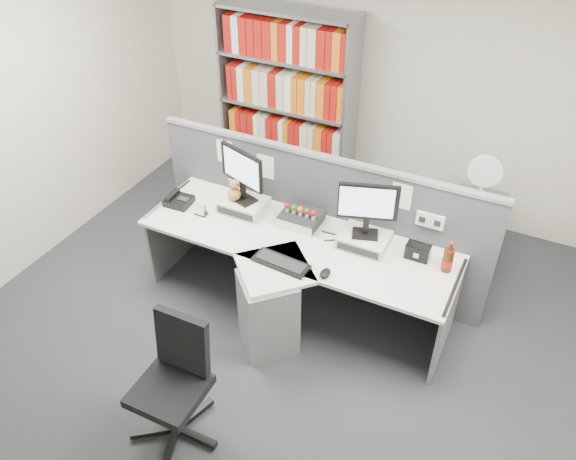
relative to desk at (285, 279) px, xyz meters
The scene contains 21 objects.
ground 0.75m from the desk, 90.00° to the right, with size 5.50×5.50×0.00m, color #32363B.
room_shell 1.46m from the desk, 90.00° to the right, with size 5.04×5.54×2.72m.
partition 0.68m from the desk, 89.59° to the left, with size 3.00×0.08×1.27m.
desk is the anchor object (origin of this frame).
monitor_riser_left 0.77m from the desk, 147.03° to the left, with size 0.38×0.31×0.10m.
monitor_riser_right 0.71m from the desk, 36.73° to the left, with size 0.38×0.31×0.10m.
monitor_left 0.96m from the desk, 146.88° to the left, with size 0.46×0.21×0.48m.
monitor_right 0.91m from the desk, 36.88° to the left, with size 0.45×0.20×0.47m.
desktop_pc 0.53m from the desk, 98.87° to the left, with size 0.33×0.29×0.09m.
figurines 0.58m from the desk, 99.21° to the left, with size 0.29×0.05×0.09m.
keyboard 0.30m from the desk, 76.46° to the right, with size 0.46×0.20×0.03m.
mouse 0.48m from the desk, 13.02° to the right, with size 0.07×0.12×0.04m, color black.
desk_phone 1.20m from the desk, 169.75° to the left, with size 0.23×0.21×0.09m.
desk_calendar 0.95m from the desk, 169.68° to the left, with size 0.10×0.08×0.12m.
plush_toy 0.87m from the desk, 151.63° to the left, with size 0.12×0.12×0.20m.
speaker 1.07m from the desk, 23.97° to the left, with size 0.19×0.10×0.12m, color black.
cola_bottle 1.28m from the desk, 17.59° to the left, with size 0.08×0.08×0.27m.
shelving_unit 2.12m from the desk, 115.96° to the left, with size 1.41×0.40×2.00m.
filing_cabinet 1.85m from the desk, 49.39° to the left, with size 0.45×0.61×0.70m.
desk_fan 1.92m from the desk, 49.38° to the left, with size 0.29×0.17×0.49m.
office_chair 1.25m from the desk, 98.81° to the right, with size 0.60×0.62×0.94m.
Camera 1 is at (1.57, -2.50, 3.58)m, focal length 35.94 mm.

